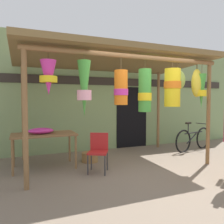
% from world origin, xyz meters
% --- Properties ---
extents(ground_plane, '(30.00, 30.00, 0.00)m').
position_xyz_m(ground_plane, '(0.00, 0.00, 0.00)').
color(ground_plane, '#756656').
extents(shop_facade, '(10.79, 0.29, 3.48)m').
position_xyz_m(shop_facade, '(0.01, 2.48, 1.74)').
color(shop_facade, '#7A9360').
rests_on(shop_facade, ground_plane).
extents(market_stall_canopy, '(4.66, 2.63, 2.70)m').
position_xyz_m(market_stall_canopy, '(-0.25, 0.65, 2.35)').
color(market_stall_canopy, brown).
rests_on(market_stall_canopy, ground_plane).
extents(display_table, '(1.42, 0.79, 0.80)m').
position_xyz_m(display_table, '(-1.98, 1.03, 0.72)').
color(display_table, brown).
rests_on(display_table, ground_plane).
extents(flower_heap_on_table, '(0.56, 0.39, 0.13)m').
position_xyz_m(flower_heap_on_table, '(-2.04, 1.03, 0.87)').
color(flower_heap_on_table, '#D13399').
rests_on(flower_heap_on_table, display_table).
extents(folding_chair, '(0.54, 0.54, 0.84)m').
position_xyz_m(folding_chair, '(-0.91, 0.30, 0.50)').
color(folding_chair, '#AD1E1E').
rests_on(folding_chair, ground_plane).
extents(wicker_basket_spare, '(0.41, 0.41, 0.24)m').
position_xyz_m(wicker_basket_spare, '(-0.86, 1.13, 0.12)').
color(wicker_basket_spare, olive).
rests_on(wicker_basket_spare, ground_plane).
extents(parked_bicycle, '(1.71, 0.54, 0.92)m').
position_xyz_m(parked_bicycle, '(2.54, 1.17, 0.35)').
color(parked_bicycle, black).
rests_on(parked_bicycle, ground_plane).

